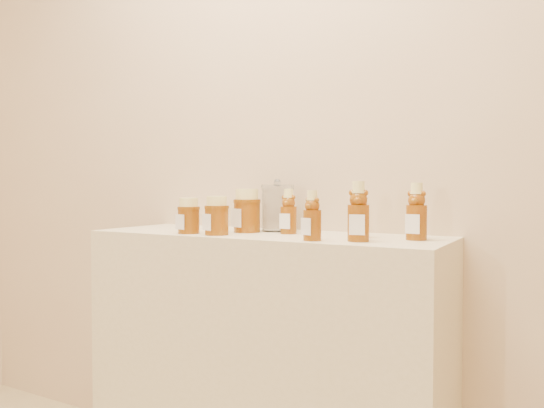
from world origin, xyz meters
The scene contains 11 objects.
wall_back centered at (0.00, 1.75, 1.35)m, with size 3.50×0.02×2.70m, color tan.
display_table centered at (0.00, 1.55, 0.45)m, with size 1.20×0.40×0.90m, color beige.
bear_bottle_back_left centered at (0.07, 1.58, 0.98)m, with size 0.06×0.06×0.17m, color #683208, non-canonical shape.
bear_bottle_back_mid centered at (0.33, 1.58, 0.98)m, with size 0.06×0.06×0.17m, color #683208, non-canonical shape.
bear_bottle_back_right centered at (0.50, 1.58, 0.99)m, with size 0.06×0.06×0.19m, color #683208, non-canonical shape.
bear_bottle_front_left centered at (0.24, 1.42, 0.98)m, with size 0.06×0.06×0.16m, color #683208, non-canonical shape.
bear_bottle_front_right centered at (0.36, 1.46, 1.00)m, with size 0.07×0.07×0.19m, color #683208, non-canonical shape.
honey_jar_left centered at (-0.22, 1.43, 0.96)m, with size 0.08×0.08×0.12m, color #683208, non-canonical shape.
honey_jar_back centered at (-0.08, 1.56, 0.97)m, with size 0.09×0.09×0.15m, color #683208, non-canonical shape.
honey_jar_front centered at (-0.11, 1.43, 0.96)m, with size 0.08×0.08×0.13m, color #683208, non-canonical shape.
glass_canister centered at (-0.01, 1.65, 0.99)m, with size 0.12×0.12×0.18m, color white, non-canonical shape.
Camera 1 is at (0.89, 0.03, 1.05)m, focal length 35.00 mm.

